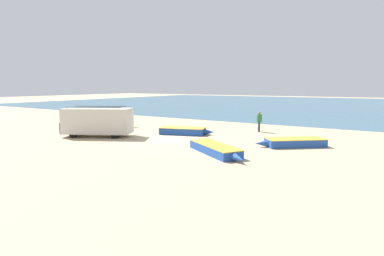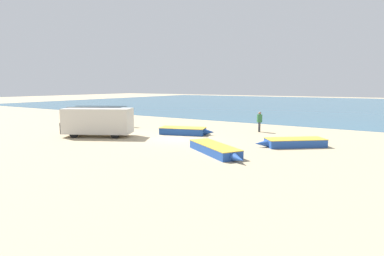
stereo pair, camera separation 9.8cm
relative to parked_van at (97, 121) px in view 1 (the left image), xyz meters
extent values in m
plane|color=tan|center=(5.93, 2.49, -1.25)|extent=(200.00, 200.00, 0.00)
cube|color=#33607A|center=(5.93, 54.49, -1.25)|extent=(120.00, 80.00, 0.01)
cube|color=beige|center=(0.03, 0.01, 0.02)|extent=(5.57, 4.14, 1.98)
cube|color=black|center=(-2.36, -1.23, -0.53)|extent=(0.90, 1.60, 0.89)
cube|color=#1E232D|center=(-2.29, -1.19, 0.61)|extent=(0.83, 1.52, 0.63)
cylinder|color=black|center=(-1.05, -1.48, -0.93)|extent=(0.68, 0.49, 0.65)
cylinder|color=black|center=(-1.81, -0.01, -0.93)|extent=(0.68, 0.49, 0.65)
cylinder|color=black|center=(1.86, 0.04, -0.93)|extent=(0.68, 0.49, 0.65)
cylinder|color=black|center=(1.10, 1.50, -0.93)|extent=(0.68, 0.49, 0.65)
cylinder|color=black|center=(0.37, -0.65, 1.13)|extent=(3.87, 2.05, 0.05)
cylinder|color=black|center=(-0.32, 0.67, 1.13)|extent=(3.87, 2.05, 0.05)
cube|color=navy|center=(5.17, 4.48, -0.98)|extent=(3.98, 2.55, 0.55)
cone|color=navy|center=(7.32, 5.17, -0.98)|extent=(0.93, 0.74, 0.52)
cube|color=gold|center=(5.17, 4.48, -0.77)|extent=(0.61, 1.38, 0.05)
cube|color=gold|center=(5.17, 4.48, -0.69)|extent=(4.02, 2.58, 0.04)
cube|color=#234CA3|center=(10.70, -0.42, -1.01)|extent=(4.28, 3.45, 0.49)
cone|color=#234CA3|center=(12.87, -1.85, -1.01)|extent=(1.04, 0.91, 0.47)
cube|color=gold|center=(10.70, -0.42, -0.83)|extent=(0.83, 1.12, 0.05)
cube|color=gold|center=(10.70, -0.42, -0.74)|extent=(4.33, 3.48, 0.04)
cube|color=#234CA3|center=(14.36, 4.24, -1.00)|extent=(3.88, 3.47, 0.50)
cone|color=#234CA3|center=(12.52, 2.78, -1.00)|extent=(0.96, 0.90, 0.48)
cube|color=gold|center=(14.36, 4.24, -0.81)|extent=(0.94, 1.12, 0.05)
cube|color=gold|center=(14.36, 4.24, -0.73)|extent=(3.92, 3.51, 0.04)
cylinder|color=navy|center=(-1.76, 5.53, -0.86)|extent=(0.15, 0.15, 0.79)
cylinder|color=navy|center=(-1.92, 5.52, -0.86)|extent=(0.15, 0.15, 0.79)
cylinder|color=#2D6B3D|center=(-1.84, 5.52, -0.15)|extent=(0.43, 0.43, 0.63)
sphere|color=#8C664C|center=(-1.84, 5.52, 0.27)|extent=(0.21, 0.21, 0.21)
cylinder|color=#38383D|center=(10.14, 9.23, -0.82)|extent=(0.16, 0.16, 0.86)
cylinder|color=#38383D|center=(10.16, 9.05, -0.82)|extent=(0.16, 0.16, 0.86)
cylinder|color=#2D6B3D|center=(10.15, 9.14, -0.05)|extent=(0.47, 0.47, 0.68)
sphere|color=#8C664C|center=(10.15, 9.14, 0.41)|extent=(0.23, 0.23, 0.23)
camera|label=1|loc=(18.81, -16.17, 2.79)|focal=28.00mm
camera|label=2|loc=(18.89, -16.12, 2.79)|focal=28.00mm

